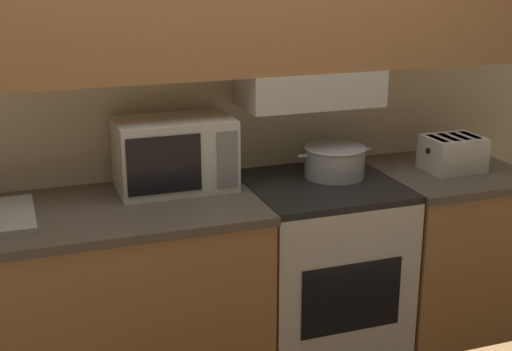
{
  "coord_description": "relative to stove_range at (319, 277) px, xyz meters",
  "views": [
    {
      "loc": [
        -0.83,
        -3.07,
        1.89
      ],
      "look_at": [
        0.05,
        -0.58,
        1.07
      ],
      "focal_mm": 50.0,
      "sensor_mm": 36.0,
      "label": 1
    }
  ],
  "objects": [
    {
      "name": "cooking_pot",
      "position": [
        0.09,
        0.07,
        0.54
      ],
      "size": [
        0.36,
        0.28,
        0.14
      ],
      "color": "#B7BABF",
      "rests_on": "stove_range"
    },
    {
      "name": "microwave",
      "position": [
        -0.63,
        0.15,
        0.62
      ],
      "size": [
        0.5,
        0.31,
        0.31
      ],
      "color": "silver",
      "rests_on": "lower_counter_main"
    },
    {
      "name": "lower_counter_right_stub",
      "position": [
        0.66,
        -0.0,
        0.0
      ],
      "size": [
        0.65,
        0.69,
        0.92
      ],
      "color": "#B27A47",
      "rests_on": "ground_plane"
    },
    {
      "name": "ground_plane",
      "position": [
        -0.45,
        0.33,
        -0.46
      ],
      "size": [
        16.0,
        16.0,
        0.0
      ],
      "primitive_type": "plane",
      "color": "#7F664C"
    },
    {
      "name": "toaster",
      "position": [
        0.66,
        -0.02,
        0.54
      ],
      "size": [
        0.27,
        0.21,
        0.16
      ],
      "color": "silver",
      "rests_on": "lower_counter_right_stub"
    },
    {
      "name": "lower_counter_main",
      "position": [
        -1.11,
        -0.0,
        0.0
      ],
      "size": [
        1.55,
        0.69,
        0.92
      ],
      "color": "#B27A47",
      "rests_on": "ground_plane"
    },
    {
      "name": "stove_range",
      "position": [
        0.0,
        0.0,
        0.0
      ],
      "size": [
        0.65,
        0.66,
        0.92
      ],
      "color": "silver",
      "rests_on": "ground_plane"
    },
    {
      "name": "wall_back",
      "position": [
        -0.44,
        0.26,
        1.06
      ],
      "size": [
        5.25,
        0.38,
        2.55
      ],
      "color": "beige",
      "rests_on": "ground_plane"
    }
  ]
}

